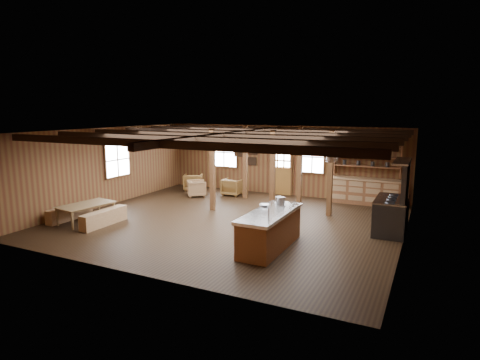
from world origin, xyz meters
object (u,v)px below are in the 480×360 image
(armchair_a, at_px, (193,182))
(armchair_b, at_px, (232,187))
(dining_table, at_px, (87,213))
(armchair_c, at_px, (197,188))
(commercial_range, at_px, (393,210))
(kitchen_island, at_px, (270,230))

(armchair_a, relative_size, armchair_b, 1.03)
(dining_table, xyz_separation_m, armchair_c, (1.02, 4.68, 0.04))
(commercial_range, bearing_deg, kitchen_island, -134.49)
(commercial_range, bearing_deg, armchair_a, 162.14)
(kitchen_island, relative_size, armchair_c, 3.49)
(kitchen_island, height_order, armchair_a, kitchen_island)
(commercial_range, height_order, dining_table, commercial_range)
(dining_table, bearing_deg, armchair_a, 5.63)
(dining_table, xyz_separation_m, armchair_a, (0.22, 5.68, 0.06))
(dining_table, distance_m, armchair_a, 5.68)
(commercial_range, xyz_separation_m, armchair_a, (-8.32, 2.68, -0.31))
(dining_table, distance_m, armchair_c, 4.79)
(dining_table, height_order, armchair_a, armchair_a)
(kitchen_island, bearing_deg, armchair_c, 138.53)
(armchair_b, bearing_deg, commercial_range, 156.55)
(dining_table, xyz_separation_m, armchair_b, (2.22, 5.49, 0.05))
(commercial_range, height_order, armchair_b, commercial_range)
(armchair_a, xyz_separation_m, armchair_b, (1.99, -0.19, -0.01))
(armchair_b, bearing_deg, dining_table, 66.06)
(armchair_a, relative_size, armchair_c, 1.08)
(dining_table, bearing_deg, armchair_b, -14.10)
(armchair_c, bearing_deg, armchair_b, -94.55)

